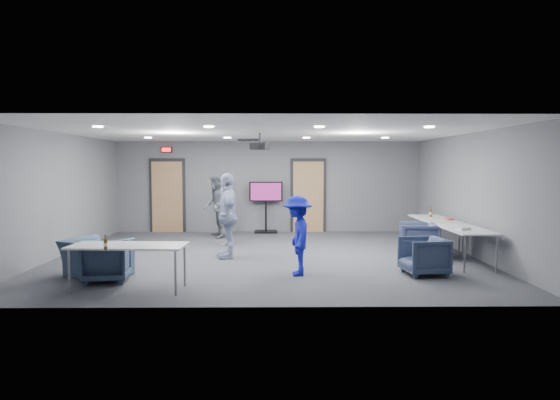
{
  "coord_description": "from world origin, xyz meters",
  "views": [
    {
      "loc": [
        0.18,
        -10.89,
        1.99
      ],
      "look_at": [
        0.31,
        0.47,
        1.2
      ],
      "focal_mm": 32.0,
      "sensor_mm": 36.0,
      "label": 1
    }
  ],
  "objects_px": {
    "person_c": "(228,216)",
    "tv_stand": "(266,204)",
    "table_front_left": "(128,248)",
    "chair_right_b": "(419,240)",
    "table_right_b": "(464,230)",
    "person_b": "(216,206)",
    "bottle_right": "(430,213)",
    "chair_front_a": "(106,262)",
    "bottle_front": "(106,244)",
    "person_a": "(225,212)",
    "chair_right_c": "(424,256)",
    "chair_front_b": "(96,258)",
    "person_d": "(297,235)",
    "projector": "(260,146)",
    "table_right_a": "(434,220)"
  },
  "relations": [
    {
      "from": "person_a",
      "to": "person_b",
      "type": "height_order",
      "value": "person_b"
    },
    {
      "from": "person_c",
      "to": "person_b",
      "type": "bearing_deg",
      "value": 179.14
    },
    {
      "from": "person_b",
      "to": "chair_right_b",
      "type": "bearing_deg",
      "value": 42.17
    },
    {
      "from": "person_c",
      "to": "table_front_left",
      "type": "height_order",
      "value": "person_c"
    },
    {
      "from": "person_d",
      "to": "table_front_left",
      "type": "distance_m",
      "value": 2.94
    },
    {
      "from": "chair_front_b",
      "to": "table_right_a",
      "type": "bearing_deg",
      "value": -129.67
    },
    {
      "from": "person_a",
      "to": "tv_stand",
      "type": "distance_m",
      "value": 2.44
    },
    {
      "from": "chair_right_c",
      "to": "projector",
      "type": "height_order",
      "value": "projector"
    },
    {
      "from": "bottle_right",
      "to": "projector",
      "type": "relative_size",
      "value": 0.57
    },
    {
      "from": "chair_front_a",
      "to": "chair_front_b",
      "type": "bearing_deg",
      "value": -59.6
    },
    {
      "from": "person_b",
      "to": "person_d",
      "type": "bearing_deg",
      "value": 6.86
    },
    {
      "from": "chair_right_c",
      "to": "person_d",
      "type": "bearing_deg",
      "value": -97.88
    },
    {
      "from": "person_a",
      "to": "person_c",
      "type": "xyz_separation_m",
      "value": [
        0.23,
        -1.74,
        0.08
      ]
    },
    {
      "from": "person_b",
      "to": "chair_front_a",
      "type": "distance_m",
      "value": 5.37
    },
    {
      "from": "chair_front_b",
      "to": "table_front_left",
      "type": "distance_m",
      "value": 1.37
    },
    {
      "from": "bottle_right",
      "to": "person_b",
      "type": "bearing_deg",
      "value": 163.77
    },
    {
      "from": "chair_right_b",
      "to": "tv_stand",
      "type": "xyz_separation_m",
      "value": [
        -3.4,
        3.89,
        0.48
      ]
    },
    {
      "from": "tv_stand",
      "to": "projector",
      "type": "xyz_separation_m",
      "value": [
        -0.07,
        -3.84,
        1.55
      ]
    },
    {
      "from": "person_a",
      "to": "bottle_front",
      "type": "bearing_deg",
      "value": -10.8
    },
    {
      "from": "bottle_front",
      "to": "chair_right_c",
      "type": "bearing_deg",
      "value": 16.21
    },
    {
      "from": "bottle_right",
      "to": "person_a",
      "type": "bearing_deg",
      "value": 176.48
    },
    {
      "from": "table_front_left",
      "to": "bottle_right",
      "type": "xyz_separation_m",
      "value": [
        6.15,
        4.2,
        0.14
      ]
    },
    {
      "from": "table_right_b",
      "to": "chair_right_c",
      "type": "bearing_deg",
      "value": 131.37
    },
    {
      "from": "person_b",
      "to": "table_right_b",
      "type": "relative_size",
      "value": 0.98
    },
    {
      "from": "bottle_right",
      "to": "tv_stand",
      "type": "bearing_deg",
      "value": 147.98
    },
    {
      "from": "person_c",
      "to": "chair_right_b",
      "type": "bearing_deg",
      "value": 79.18
    },
    {
      "from": "person_a",
      "to": "person_b",
      "type": "relative_size",
      "value": 0.94
    },
    {
      "from": "chair_right_c",
      "to": "chair_front_b",
      "type": "height_order",
      "value": "chair_right_c"
    },
    {
      "from": "chair_front_a",
      "to": "bottle_right",
      "type": "xyz_separation_m",
      "value": [
        6.71,
        3.6,
        0.48
      ]
    },
    {
      "from": "person_b",
      "to": "person_d",
      "type": "xyz_separation_m",
      "value": [
        2.01,
        -4.72,
        -0.16
      ]
    },
    {
      "from": "person_d",
      "to": "chair_right_c",
      "type": "relative_size",
      "value": 1.92
    },
    {
      "from": "bottle_front",
      "to": "person_b",
      "type": "bearing_deg",
      "value": 81.62
    },
    {
      "from": "person_b",
      "to": "person_a",
      "type": "bearing_deg",
      "value": -0.13
    },
    {
      "from": "person_c",
      "to": "tv_stand",
      "type": "bearing_deg",
      "value": 157.14
    },
    {
      "from": "table_front_left",
      "to": "bottle_right",
      "type": "height_order",
      "value": "bottle_right"
    },
    {
      "from": "chair_front_a",
      "to": "person_a",
      "type": "bearing_deg",
      "value": -120.55
    },
    {
      "from": "person_a",
      "to": "table_right_a",
      "type": "relative_size",
      "value": 0.91
    },
    {
      "from": "chair_front_a",
      "to": "bottle_front",
      "type": "height_order",
      "value": "bottle_front"
    },
    {
      "from": "chair_right_b",
      "to": "chair_right_c",
      "type": "relative_size",
      "value": 1.09
    },
    {
      "from": "person_b",
      "to": "bottle_right",
      "type": "height_order",
      "value": "person_b"
    },
    {
      "from": "chair_right_b",
      "to": "table_right_b",
      "type": "xyz_separation_m",
      "value": [
        0.66,
        -0.85,
        0.31
      ]
    },
    {
      "from": "chair_front_b",
      "to": "chair_right_b",
      "type": "bearing_deg",
      "value": -135.89
    },
    {
      "from": "chair_front_a",
      "to": "person_c",
      "type": "bearing_deg",
      "value": -138.56
    },
    {
      "from": "chair_front_a",
      "to": "chair_front_b",
      "type": "relative_size",
      "value": 0.73
    },
    {
      "from": "chair_right_c",
      "to": "projector",
      "type": "xyz_separation_m",
      "value": [
        -3.03,
        1.86,
        2.06
      ]
    },
    {
      "from": "projector",
      "to": "person_d",
      "type": "bearing_deg",
      "value": -48.23
    },
    {
      "from": "chair_right_c",
      "to": "bottle_front",
      "type": "bearing_deg",
      "value": -81.17
    },
    {
      "from": "person_b",
      "to": "bottle_right",
      "type": "relative_size",
      "value": 7.05
    },
    {
      "from": "person_a",
      "to": "table_right_b",
      "type": "relative_size",
      "value": 0.93
    },
    {
      "from": "chair_right_b",
      "to": "chair_front_b",
      "type": "relative_size",
      "value": 0.8
    }
  ]
}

